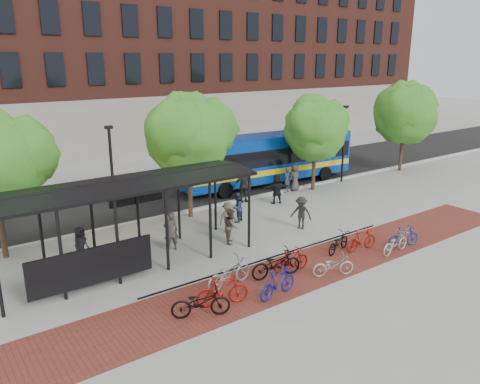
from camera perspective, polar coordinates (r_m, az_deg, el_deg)
ground at (r=24.10m, az=4.15°, el=-3.68°), size 160.00×160.00×0.00m
asphalt_street at (r=30.36m, az=-5.58°, el=0.47°), size 160.00×8.00×0.01m
curb at (r=27.10m, az=-1.28°, el=-1.26°), size 160.00×0.25×0.12m
brick_strip at (r=19.44m, az=9.14°, el=-8.85°), size 24.00×3.00×0.01m
bike_rack_rail at (r=19.23m, az=4.45°, el=-8.98°), size 12.00×0.05×0.95m
building_brick at (r=49.88m, az=-6.55°, el=18.12°), size 55.00×14.00×20.00m
bus_shelter at (r=18.77m, az=-14.09°, el=-0.29°), size 10.60×3.07×3.60m
tree_b at (r=24.05m, az=-6.20°, el=7.20°), size 5.15×4.20×6.47m
tree_c at (r=29.57m, az=9.25°, el=7.94°), size 4.66×3.80×5.92m
tree_d at (r=36.42m, az=19.52°, el=9.40°), size 5.39×4.40×6.55m
lamp_post_left at (r=22.91m, az=-15.30°, el=1.91°), size 0.35×0.20×5.12m
lamp_post_right at (r=32.04m, az=12.54°, el=6.02°), size 0.35×0.20×5.12m
bus at (r=30.76m, az=3.28°, el=4.36°), size 12.41×3.56×3.31m
bike_0 at (r=15.58m, az=-4.82°, el=-13.27°), size 2.04×1.41×1.02m
bike_1 at (r=16.16m, az=-2.18°, el=-11.91°), size 1.90×1.04×1.10m
bike_2 at (r=17.36m, az=-1.36°, el=-9.84°), size 2.15×1.01×1.09m
bike_3 at (r=16.74m, az=4.58°, el=-10.96°), size 1.82×0.72×1.06m
bike_4 at (r=18.11m, az=4.42°, el=-8.73°), size 2.17×1.13×1.09m
bike_5 at (r=18.63m, az=6.24°, el=-8.25°), size 1.66×0.63×0.97m
bike_6 at (r=18.56m, az=11.30°, el=-8.74°), size 1.76×1.20×0.87m
bike_8 at (r=20.77m, az=11.89°, el=-6.02°), size 1.77×1.00×0.88m
bike_9 at (r=21.12m, az=14.56°, el=-5.64°), size 1.72×0.64×1.01m
bike_10 at (r=21.30m, az=18.41°, el=-5.91°), size 1.78×0.75×0.91m
bike_11 at (r=22.07m, az=19.31°, el=-5.13°), size 1.69×0.88×0.98m
pedestrian_0 at (r=20.35m, az=-18.87°, el=-6.06°), size 0.89×0.83×1.53m
pedestrian_1 at (r=20.55m, az=-8.43°, el=-4.73°), size 0.71×0.53×1.78m
pedestrian_2 at (r=23.85m, az=-0.39°, el=-1.89°), size 0.94×0.87×1.55m
pedestrian_3 at (r=22.42m, az=-1.48°, el=-3.11°), size 1.02×0.63×1.53m
pedestrian_4 at (r=27.16m, az=0.43°, el=0.77°), size 1.22×0.86×1.93m
pedestrian_5 at (r=26.95m, az=4.51°, el=0.39°), size 1.69×1.01×1.73m
pedestrian_6 at (r=29.66m, az=6.69°, el=1.78°), size 0.92×0.67×1.73m
pedestrian_7 at (r=29.24m, az=5.71°, el=1.48°), size 0.70×0.60×1.61m
pedestrian_8 at (r=21.20m, az=-1.07°, el=-4.16°), size 0.95×0.98×1.60m
pedestrian_9 at (r=23.07m, az=7.47°, el=-2.54°), size 1.05×1.22×1.64m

